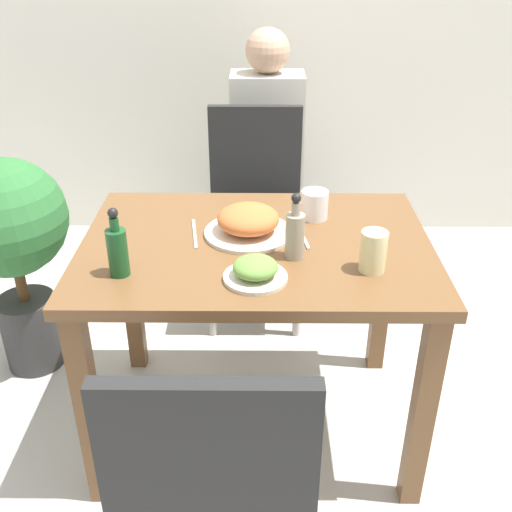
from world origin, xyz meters
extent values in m
plane|color=#B7B2A8|center=(0.00, 0.00, 0.00)|extent=(16.00, 16.00, 0.00)
cube|color=brown|center=(0.00, 0.00, 0.71)|extent=(1.05, 0.74, 0.04)
cube|color=brown|center=(-0.48, -0.32, 0.34)|extent=(0.06, 0.06, 0.69)
cube|color=brown|center=(0.48, -0.32, 0.34)|extent=(0.06, 0.06, 0.69)
cube|color=brown|center=(-0.48, 0.32, 0.34)|extent=(0.06, 0.06, 0.69)
cube|color=brown|center=(0.48, 0.32, 0.34)|extent=(0.06, 0.06, 0.69)
cube|color=black|center=(-0.08, -0.64, 0.44)|extent=(0.42, 0.42, 0.04)
cube|color=black|center=(-0.08, -0.84, 0.68)|extent=(0.40, 0.04, 0.44)
cylinder|color=#B7B2A8|center=(0.10, -0.46, 0.21)|extent=(0.03, 0.03, 0.42)
cylinder|color=#B7B2A8|center=(-0.26, -0.46, 0.21)|extent=(0.03, 0.03, 0.42)
cube|color=black|center=(-0.01, 0.70, 0.44)|extent=(0.42, 0.42, 0.04)
cube|color=black|center=(-0.01, 0.89, 0.68)|extent=(0.40, 0.04, 0.44)
cylinder|color=#B7B2A8|center=(-0.19, 0.52, 0.21)|extent=(0.03, 0.03, 0.42)
cylinder|color=#B7B2A8|center=(0.17, 0.52, 0.21)|extent=(0.03, 0.03, 0.42)
cylinder|color=#B7B2A8|center=(-0.19, 0.88, 0.21)|extent=(0.03, 0.03, 0.42)
cylinder|color=#B7B2A8|center=(0.17, 0.88, 0.21)|extent=(0.03, 0.03, 0.42)
cylinder|color=beige|center=(-0.02, 0.05, 0.73)|extent=(0.27, 0.27, 0.01)
ellipsoid|color=#CC6633|center=(-0.02, 0.05, 0.78)|extent=(0.19, 0.19, 0.08)
cylinder|color=beige|center=(0.00, -0.22, 0.73)|extent=(0.17, 0.17, 0.01)
ellipsoid|color=olive|center=(0.00, -0.22, 0.76)|extent=(0.12, 0.12, 0.05)
cylinder|color=white|center=(0.19, 0.17, 0.77)|extent=(0.09, 0.09, 0.09)
cylinder|color=beige|center=(0.32, -0.17, 0.78)|extent=(0.07, 0.07, 0.12)
cylinder|color=#194C23|center=(-0.37, -0.19, 0.79)|extent=(0.06, 0.06, 0.13)
cylinder|color=#194C23|center=(-0.37, -0.19, 0.88)|extent=(0.02, 0.02, 0.04)
sphere|color=black|center=(-0.37, -0.19, 0.91)|extent=(0.03, 0.03, 0.03)
cylinder|color=gray|center=(0.11, -0.09, 0.79)|extent=(0.06, 0.06, 0.13)
cylinder|color=gray|center=(0.11, -0.09, 0.88)|extent=(0.02, 0.02, 0.04)
sphere|color=black|center=(0.11, -0.09, 0.91)|extent=(0.03, 0.03, 0.03)
cube|color=silver|center=(-0.19, 0.05, 0.73)|extent=(0.04, 0.19, 0.00)
cube|color=silver|center=(0.14, 0.05, 0.73)|extent=(0.04, 0.20, 0.00)
cylinder|color=#333333|center=(-0.89, 0.33, 0.15)|extent=(0.22, 0.22, 0.30)
cylinder|color=brown|center=(-0.89, 0.33, 0.36)|extent=(0.04, 0.04, 0.13)
sphere|color=#2D6B33|center=(-0.89, 0.33, 0.65)|extent=(0.43, 0.43, 0.43)
cube|color=#2D3347|center=(0.04, 1.18, 0.23)|extent=(0.28, 0.20, 0.45)
cube|color=beige|center=(0.04, 1.18, 0.71)|extent=(0.34, 0.22, 0.52)
sphere|color=tan|center=(0.04, 1.18, 1.07)|extent=(0.20, 0.20, 0.20)
camera|label=1|loc=(0.01, -1.59, 1.56)|focal=42.00mm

